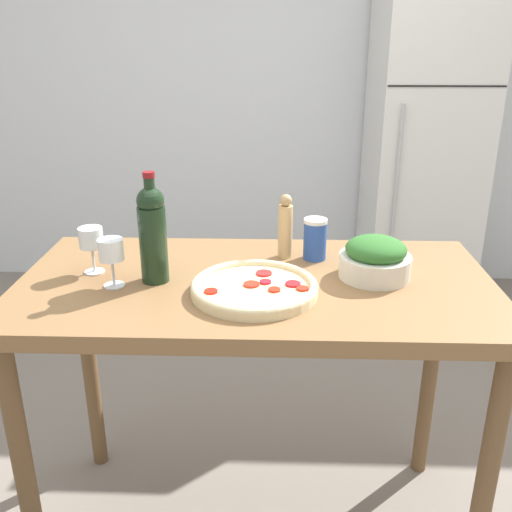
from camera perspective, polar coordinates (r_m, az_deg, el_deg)
name	(u,v)px	position (r m, az deg, el deg)	size (l,w,h in m)	color
wall_back	(268,85)	(3.78, 1.16, 16.70)	(6.40, 0.08, 2.60)	silver
refrigerator	(422,154)	(3.54, 16.28, 9.73)	(0.61, 0.71, 1.89)	silver
prep_counter	(256,314)	(1.72, -0.04, -5.82)	(1.39, 0.71, 0.93)	brown
wine_bottle	(153,232)	(1.64, -10.31, 2.38)	(0.08, 0.08, 0.32)	black
wine_glass_near	(111,252)	(1.64, -14.28, 0.35)	(0.07, 0.07, 0.14)	silver
wine_glass_far	(91,240)	(1.75, -16.16, 1.53)	(0.07, 0.07, 0.14)	silver
pepper_mill	(285,227)	(1.81, 2.96, 2.90)	(0.05, 0.05, 0.21)	tan
salad_bowl	(375,259)	(1.70, 11.84, -0.27)	(0.21, 0.21, 0.12)	silver
homemade_pizza	(256,287)	(1.58, 0.00, -3.17)	(0.35, 0.35, 0.04)	beige
salt_canister	(315,239)	(1.81, 5.92, 1.71)	(0.07, 0.07, 0.13)	#284CA3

